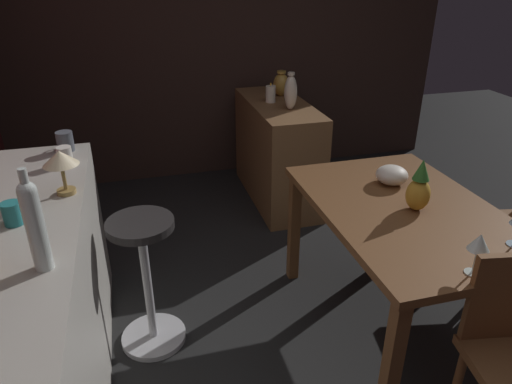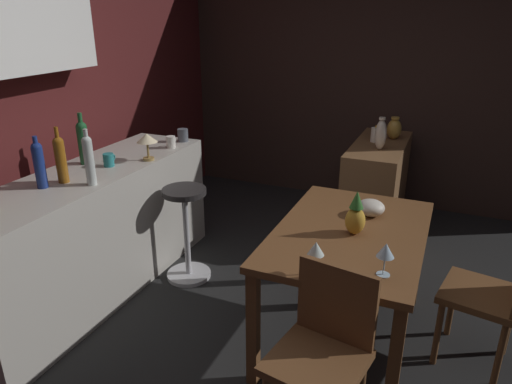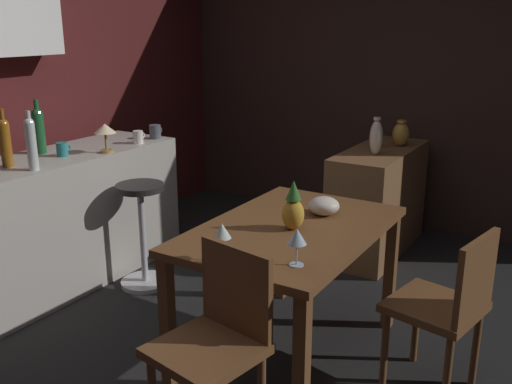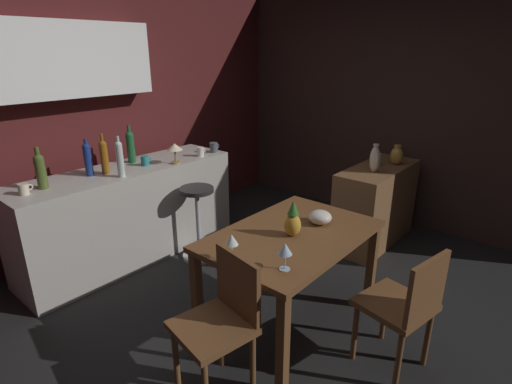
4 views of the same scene
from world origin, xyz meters
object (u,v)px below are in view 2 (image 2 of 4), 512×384
Objects in this scene: bar_stool at (186,231)px; wine_bottle_clear at (89,159)px; wine_glass_right at (386,251)px; wine_bottle_green at (83,141)px; pillar_candle_tall at (375,135)px; vase_ceramic_ivory at (381,134)px; vase_brass at (394,129)px; wine_bottle_cobalt at (39,163)px; wine_glass_left at (316,249)px; fruit_bowl at (371,208)px; counter_lamp at (147,140)px; chair_by_doorway at (494,293)px; pineapple_centerpiece at (356,216)px; cup_white at (171,142)px; wine_bottle_amber at (60,158)px; sideboard_cabinet at (376,187)px; cup_teal at (109,160)px; cup_slate at (183,135)px; dining_table at (349,245)px; chair_near_window at (323,350)px.

wine_bottle_clear reaches higher than bar_stool.
wine_bottle_green reaches higher than wine_glass_right.
wine_bottle_clear reaches higher than pillar_candle_tall.
vase_brass is (0.40, -0.06, -0.04)m from vase_ceramic_ivory.
wine_bottle_cobalt is at bearing 142.79° from vase_brass.
fruit_bowl is at bearing -8.23° from wine_glass_left.
wine_bottle_clear reaches higher than counter_lamp.
vase_brass is (1.78, 0.82, 0.44)m from chair_by_doorway.
cup_white is (0.62, 1.60, 0.10)m from pineapple_centerpiece.
vase_ceramic_ivory reaches higher than wine_glass_left.
wine_glass_left is at bearing 171.04° from pineapple_centerpiece.
vase_brass reaches higher than bar_stool.
bar_stool is at bearing 143.04° from vase_brass.
wine_bottle_clear is at bearing 109.65° from fruit_bowl.
wine_bottle_amber is at bearing 100.22° from pineapple_centerpiece.
vase_ceramic_ivory is (-0.20, -0.03, 0.54)m from sideboard_cabinet.
wine_bottle_amber is 0.97m from cup_white.
vase_brass is (2.29, 0.28, 0.05)m from wine_glass_right.
wine_glass_right is 2.01m from cup_teal.
cup_slate reaches higher than pillar_candle_tall.
wine_bottle_green is at bearing 11.23° from wine_bottle_cobalt.
vase_brass is at bearing 0.94° from dining_table.
wine_bottle_clear is (0.10, 1.82, 0.20)m from wine_glass_right.
vase_ceramic_ivory is at bearing 1.01° from wine_glass_left.
cup_white is (0.59, 1.57, 0.30)m from dining_table.
dining_table reaches higher than bar_stool.
sideboard_cabinet is 1.31× the size of chair_by_doorway.
counter_lamp is at bearing 88.51° from bar_stool.
wine_bottle_amber is at bearing 159.89° from counter_lamp.
wine_bottle_green is 3.40× the size of cup_white.
wine_bottle_amber is (0.19, 1.71, 0.19)m from wine_glass_left.
wine_glass_left is at bearing 111.88° from wine_glass_right.
wine_bottle_cobalt is at bearing 103.70° from pineapple_centerpiece.
pillar_candle_tall is (2.06, -1.60, -0.18)m from wine_bottle_amber.
wine_glass_right is at bearing -173.02° from vase_brass.
chair_near_window is 5.03× the size of wine_glass_left.
pineapple_centerpiece is 0.71× the size of wine_bottle_green.
wine_bottle_cobalt is at bearing 102.22° from chair_by_doorway.
wine_bottle_cobalt reaches higher than vase_brass.
wine_bottle_green is 1.02× the size of wine_bottle_clear.
counter_lamp is 2.22m from vase_brass.
dining_table is 3.42× the size of wine_bottle_green.
counter_lamp is (0.24, -0.36, -0.02)m from wine_bottle_green.
wine_bottle_amber is (0.40, 1.83, 0.57)m from chair_near_window.
wine_bottle_green reaches higher than fruit_bowl.
wine_bottle_cobalt reaches higher than vase_ceramic_ivory.
fruit_bowl is (0.02, -1.32, 0.40)m from bar_stool.
dining_table is at bearing -100.85° from bar_stool.
cup_slate reaches higher than wine_glass_left.
wine_bottle_cobalt is 2.60m from vase_ceramic_ivory.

